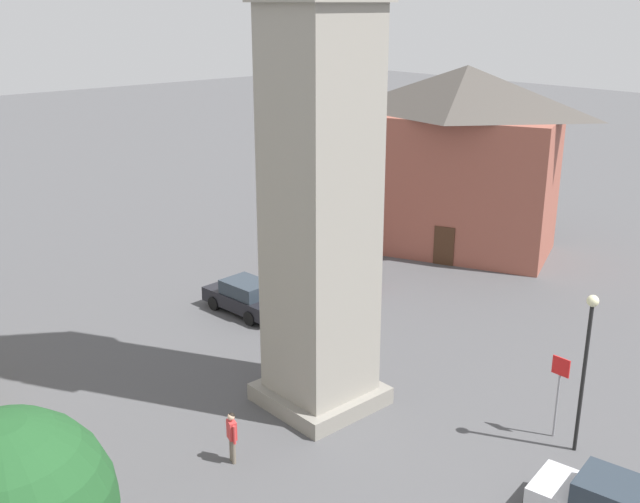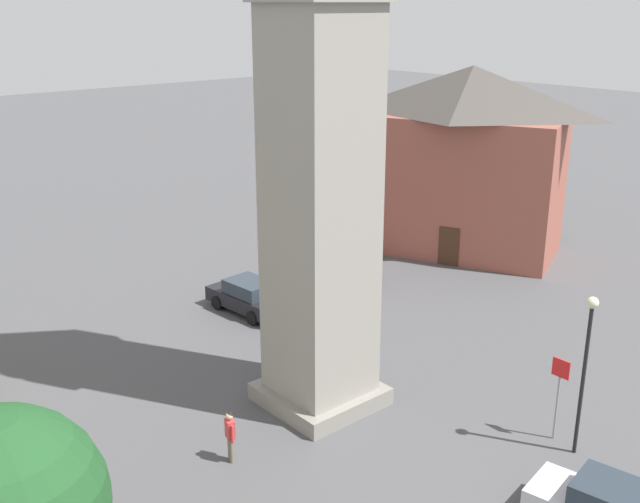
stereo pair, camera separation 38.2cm
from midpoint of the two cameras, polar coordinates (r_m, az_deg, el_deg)
The scene contains 7 objects.
ground_plane at distance 26.67m, azimuth -0.42°, elevation -11.39°, with size 200.00×200.00×0.00m, color #4C4C4F.
car_blue_kerb at distance 33.64m, azimuth -6.06°, elevation -3.46°, with size 4.25×2.07×1.53m.
car_red_corner at distance 37.26m, azimuth 0.52°, elevation -1.14°, with size 4.45×2.87×1.53m.
pedestrian at distance 23.20m, azimuth -7.25°, elevation -13.63°, with size 0.54×0.31×1.69m.
building_terrace_right at distance 41.63m, azimuth 10.60°, elevation 6.98°, with size 11.87×9.69×10.19m.
lamp_post at distance 23.70m, azimuth 19.32°, elevation -7.10°, with size 0.36×0.36×5.21m.
road_sign at distance 24.91m, azimuth 17.42°, elevation -9.64°, with size 0.60×0.07×2.80m.
Camera 1 is at (17.28, -15.36, 13.29)m, focal length 41.77 mm.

